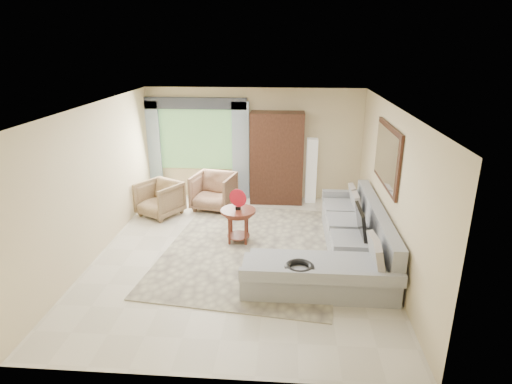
# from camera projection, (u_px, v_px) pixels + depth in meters

# --- Properties ---
(ground) EXTENTS (6.00, 6.00, 0.00)m
(ground) POSITION_uv_depth(u_px,v_px,m) (241.00, 254.00, 7.62)
(ground) COLOR silver
(ground) RESTS_ON ground
(area_rug) EXTENTS (3.44, 4.32, 0.02)m
(area_rug) POSITION_uv_depth(u_px,v_px,m) (252.00, 248.00, 7.81)
(area_rug) COLOR #BCB694
(area_rug) RESTS_ON ground
(sectional_sofa) EXTENTS (2.30, 3.46, 0.90)m
(sectional_sofa) POSITION_uv_depth(u_px,v_px,m) (344.00, 247.00, 7.23)
(sectional_sofa) COLOR #9C9EA5
(sectional_sofa) RESTS_ON ground
(tv_screen) EXTENTS (0.14, 0.74, 0.48)m
(tv_screen) POSITION_uv_depth(u_px,v_px,m) (361.00, 222.00, 7.15)
(tv_screen) COLOR black
(tv_screen) RESTS_ON sectional_sofa
(garden_hose) EXTENTS (0.43, 0.43, 0.09)m
(garden_hose) POSITION_uv_depth(u_px,v_px,m) (299.00, 267.00, 6.06)
(garden_hose) COLOR black
(garden_hose) RESTS_ON sectional_sofa
(coffee_table) EXTENTS (0.65, 0.65, 0.65)m
(coffee_table) POSITION_uv_depth(u_px,v_px,m) (238.00, 225.00, 7.96)
(coffee_table) COLOR #4E2114
(coffee_table) RESTS_ON ground
(red_disc) EXTENTS (0.33, 0.15, 0.34)m
(red_disc) POSITION_uv_depth(u_px,v_px,m) (238.00, 198.00, 7.78)
(red_disc) COLOR red
(red_disc) RESTS_ON coffee_table
(armchair_left) EXTENTS (1.10, 1.11, 0.75)m
(armchair_left) POSITION_uv_depth(u_px,v_px,m) (160.00, 199.00, 9.20)
(armchair_left) COLOR #9B8154
(armchair_left) RESTS_ON ground
(armchair_right) EXTENTS (1.04, 1.05, 0.81)m
(armchair_right) POSITION_uv_depth(u_px,v_px,m) (214.00, 191.00, 9.57)
(armchair_right) COLOR #987152
(armchair_right) RESTS_ON ground
(potted_plant) EXTENTS (0.59, 0.54, 0.56)m
(potted_plant) POSITION_uv_depth(u_px,v_px,m) (160.00, 188.00, 10.19)
(potted_plant) COLOR #999999
(potted_plant) RESTS_ON ground
(armoire) EXTENTS (1.20, 0.55, 2.10)m
(armoire) POSITION_uv_depth(u_px,v_px,m) (277.00, 158.00, 9.79)
(armoire) COLOR black
(armoire) RESTS_ON ground
(floor_lamp) EXTENTS (0.24, 0.24, 1.50)m
(floor_lamp) POSITION_uv_depth(u_px,v_px,m) (311.00, 171.00, 9.89)
(floor_lamp) COLOR silver
(floor_lamp) RESTS_ON ground
(window) EXTENTS (1.80, 0.04, 1.40)m
(window) POSITION_uv_depth(u_px,v_px,m) (197.00, 139.00, 10.04)
(window) COLOR #669E59
(window) RESTS_ON wall_back
(curtain_left) EXTENTS (0.40, 0.08, 2.30)m
(curtain_left) POSITION_uv_depth(u_px,v_px,m) (153.00, 150.00, 10.11)
(curtain_left) COLOR #9EB7CC
(curtain_left) RESTS_ON ground
(curtain_right) EXTENTS (0.40, 0.08, 2.30)m
(curtain_right) POSITION_uv_depth(u_px,v_px,m) (241.00, 151.00, 9.96)
(curtain_right) COLOR #9EB7CC
(curtain_right) RESTS_ON ground
(valance) EXTENTS (2.40, 0.12, 0.26)m
(valance) POSITION_uv_depth(u_px,v_px,m) (194.00, 103.00, 9.69)
(valance) COLOR #1E232D
(valance) RESTS_ON wall_back
(wall_mirror) EXTENTS (0.05, 1.70, 1.05)m
(wall_mirror) POSITION_uv_depth(u_px,v_px,m) (387.00, 156.00, 7.19)
(wall_mirror) COLOR black
(wall_mirror) RESTS_ON wall_right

